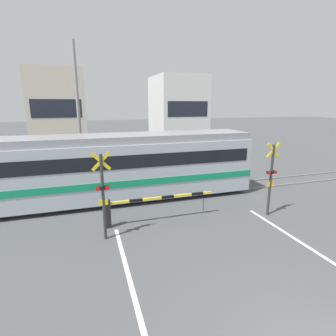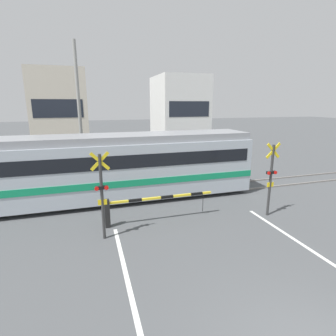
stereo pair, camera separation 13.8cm
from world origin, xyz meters
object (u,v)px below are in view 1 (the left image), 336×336
object	(u,v)px
crossing_barrier_far	(182,165)
crossing_signal_right	(271,176)
commuter_train	(108,166)
crossing_barrier_near	(139,205)
pedestrian	(159,157)
crossing_signal_left	(103,192)

from	to	relation	value
crossing_barrier_far	crossing_signal_right	xyz separation A→B (m)	(1.47, -7.06, 0.99)
commuter_train	crossing_barrier_near	distance (m)	3.43
commuter_train	crossing_signal_right	distance (m)	7.78
crossing_barrier_near	crossing_barrier_far	world-z (taller)	same
crossing_signal_right	pedestrian	bearing A→B (deg)	103.34
crossing_barrier_near	crossing_signal_right	distance (m)	5.85
crossing_barrier_far	crossing_signal_right	bearing A→B (deg)	-78.25
crossing_signal_left	crossing_signal_right	size ratio (longest dim) A/B	1.00
crossing_barrier_far	crossing_signal_right	distance (m)	7.28
crossing_barrier_far	pedestrian	world-z (taller)	pedestrian
crossing_signal_left	crossing_barrier_far	bearing A→B (deg)	51.12
commuter_train	crossing_barrier_far	size ratio (longest dim) A/B	3.23
commuter_train	crossing_barrier_near	xyz separation A→B (m)	(0.95, -3.14, -0.98)
crossing_barrier_far	crossing_signal_left	xyz separation A→B (m)	(-5.69, -7.06, 0.99)
pedestrian	crossing_signal_right	bearing A→B (deg)	-76.66
crossing_barrier_far	pedestrian	distance (m)	2.85
crossing_barrier_near	crossing_signal_right	bearing A→B (deg)	-8.97
commuter_train	crossing_signal_left	size ratio (longest dim) A/B	4.58
commuter_train	crossing_signal_left	world-z (taller)	commuter_train
crossing_barrier_far	crossing_signal_right	world-z (taller)	crossing_signal_right
commuter_train	crossing_signal_right	world-z (taller)	commuter_train
commuter_train	crossing_barrier_near	bearing A→B (deg)	-73.14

